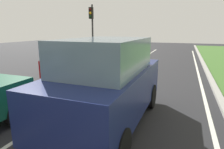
# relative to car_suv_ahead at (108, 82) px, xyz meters

# --- Properties ---
(ground_plane) EXTENTS (60.00, 60.00, 0.00)m
(ground_plane) POSITION_rel_car_suv_ahead_xyz_m (-0.96, 4.79, -1.17)
(ground_plane) COLOR #262628
(lane_line_center) EXTENTS (0.12, 32.00, 0.01)m
(lane_line_center) POSITION_rel_car_suv_ahead_xyz_m (-1.66, 4.79, -1.16)
(lane_line_center) COLOR silver
(lane_line_center) RESTS_ON ground
(lane_line_right_edge) EXTENTS (0.12, 32.00, 0.01)m
(lane_line_right_edge) POSITION_rel_car_suv_ahead_xyz_m (2.64, 4.79, -1.16)
(lane_line_right_edge) COLOR silver
(lane_line_right_edge) RESTS_ON ground
(curb_right) EXTENTS (0.24, 48.00, 0.12)m
(curb_right) POSITION_rel_car_suv_ahead_xyz_m (3.14, 4.79, -1.11)
(curb_right) COLOR #9E9B93
(curb_right) RESTS_ON ground
(car_suv_ahead) EXTENTS (2.03, 4.53, 2.28)m
(car_suv_ahead) POSITION_rel_car_suv_ahead_xyz_m (0.00, 0.00, 0.00)
(car_suv_ahead) COLOR navy
(car_suv_ahead) RESTS_ON ground
(car_hatchback_far) EXTENTS (1.78, 3.73, 1.78)m
(car_hatchback_far) POSITION_rel_car_suv_ahead_xyz_m (-3.51, 4.21, -0.28)
(car_hatchback_far) COLOR maroon
(car_hatchback_far) RESTS_ON ground
(traffic_light_overhead_left) EXTENTS (0.32, 0.50, 4.47)m
(traffic_light_overhead_left) POSITION_rel_car_suv_ahead_xyz_m (-5.54, 10.34, 1.87)
(traffic_light_overhead_left) COLOR #2D2D2D
(traffic_light_overhead_left) RESTS_ON ground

